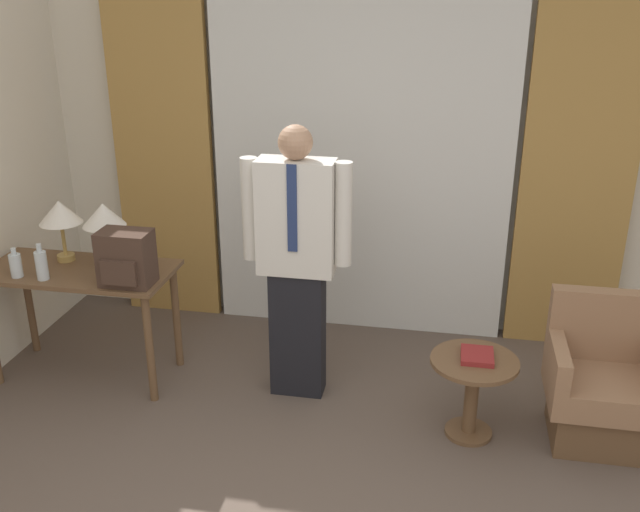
# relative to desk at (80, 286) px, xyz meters

# --- Properties ---
(wall_back) EXTENTS (10.00, 0.06, 2.70)m
(wall_back) POSITION_rel_desk_xyz_m (1.64, 1.17, 0.71)
(wall_back) COLOR silver
(wall_back) RESTS_ON ground_plane
(curtain_sheer_center) EXTENTS (2.09, 0.06, 2.58)m
(curtain_sheer_center) POSITION_rel_desk_xyz_m (1.64, 1.04, 0.65)
(curtain_sheer_center) COLOR white
(curtain_sheer_center) RESTS_ON ground_plane
(curtain_drape_left) EXTENTS (0.74, 0.06, 2.58)m
(curtain_drape_left) POSITION_rel_desk_xyz_m (0.19, 1.04, 0.65)
(curtain_drape_left) COLOR #B28442
(curtain_drape_left) RESTS_ON ground_plane
(curtain_drape_right) EXTENTS (0.74, 0.06, 2.58)m
(curtain_drape_right) POSITION_rel_desk_xyz_m (3.10, 1.04, 0.65)
(curtain_drape_right) COLOR #B28442
(curtain_drape_right) RESTS_ON ground_plane
(desk) EXTENTS (1.19, 0.56, 0.76)m
(desk) POSITION_rel_desk_xyz_m (0.00, 0.00, 0.00)
(desk) COLOR brown
(desk) RESTS_ON ground_plane
(table_lamp_left) EXTENTS (0.27, 0.27, 0.40)m
(table_lamp_left) POSITION_rel_desk_xyz_m (-0.15, 0.13, 0.43)
(table_lamp_left) COLOR tan
(table_lamp_left) RESTS_ON desk
(table_lamp_right) EXTENTS (0.27, 0.27, 0.40)m
(table_lamp_right) POSITION_rel_desk_xyz_m (0.15, 0.13, 0.43)
(table_lamp_right) COLOR tan
(table_lamp_right) RESTS_ON desk
(bottle_near_edge) EXTENTS (0.07, 0.07, 0.23)m
(bottle_near_edge) POSITION_rel_desk_xyz_m (-0.13, -0.19, 0.21)
(bottle_near_edge) COLOR silver
(bottle_near_edge) RESTS_ON desk
(bottle_by_lamp) EXTENTS (0.07, 0.07, 0.19)m
(bottle_by_lamp) POSITION_rel_desk_xyz_m (-0.31, -0.18, 0.19)
(bottle_by_lamp) COLOR silver
(bottle_by_lamp) RESTS_ON desk
(backpack) EXTENTS (0.31, 0.23, 0.33)m
(backpack) POSITION_rel_desk_xyz_m (0.41, -0.16, 0.28)
(backpack) COLOR #422D23
(backpack) RESTS_ON desk
(person) EXTENTS (0.66, 0.22, 1.71)m
(person) POSITION_rel_desk_xyz_m (1.40, 0.06, 0.29)
(person) COLOR black
(person) RESTS_ON ground_plane
(armchair) EXTENTS (0.62, 0.53, 0.84)m
(armchair) POSITION_rel_desk_xyz_m (3.19, -0.11, -0.32)
(armchair) COLOR brown
(armchair) RESTS_ON ground_plane
(side_table) EXTENTS (0.49, 0.49, 0.49)m
(side_table) POSITION_rel_desk_xyz_m (2.47, -0.22, -0.30)
(side_table) COLOR brown
(side_table) RESTS_ON ground_plane
(book) EXTENTS (0.18, 0.21, 0.03)m
(book) POSITION_rel_desk_xyz_m (2.49, -0.20, -0.13)
(book) COLOR maroon
(book) RESTS_ON side_table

